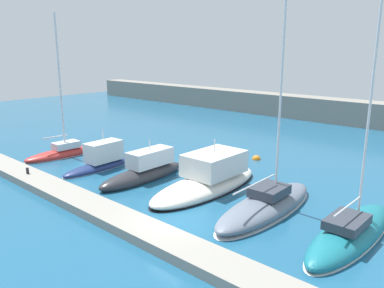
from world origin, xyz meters
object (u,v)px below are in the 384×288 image
(motorboat_navy_second, at_px, (102,160))
(motorboat_ivory_fourth, at_px, (209,179))
(sailboat_slate_fifth, at_px, (266,204))
(sailboat_teal_sixth, at_px, (351,232))
(motorboat_charcoal_third, at_px, (145,170))
(dock_bollard, at_px, (27,171))
(mooring_buoy_orange, at_px, (256,159))
(sailboat_red_nearest, at_px, (63,152))

(motorboat_navy_second, relative_size, motorboat_ivory_fourth, 0.68)
(sailboat_slate_fifth, bearing_deg, sailboat_teal_sixth, -92.75)
(motorboat_charcoal_third, height_order, dock_bollard, motorboat_charcoal_third)
(dock_bollard, bearing_deg, sailboat_slate_fifth, 23.66)
(motorboat_charcoal_third, distance_m, dock_bollard, 8.57)
(motorboat_navy_second, distance_m, motorboat_charcoal_third, 4.70)
(motorboat_charcoal_third, bearing_deg, sailboat_teal_sixth, -87.90)
(motorboat_ivory_fourth, height_order, mooring_buoy_orange, motorboat_ivory_fourth)
(sailboat_red_nearest, height_order, mooring_buoy_orange, sailboat_red_nearest)
(motorboat_navy_second, xyz_separation_m, dock_bollard, (-1.41, -5.51, 0.12))
(motorboat_ivory_fourth, bearing_deg, mooring_buoy_orange, 10.04)
(motorboat_navy_second, relative_size, motorboat_charcoal_third, 0.90)
(motorboat_ivory_fourth, bearing_deg, dock_bollard, 124.39)
(sailboat_red_nearest, relative_size, motorboat_navy_second, 1.79)
(dock_bollard, bearing_deg, sailboat_teal_sixth, 18.21)
(motorboat_ivory_fourth, distance_m, dock_bollard, 13.34)
(motorboat_navy_second, bearing_deg, sailboat_teal_sixth, -89.08)
(motorboat_ivory_fourth, xyz_separation_m, sailboat_teal_sixth, (10.06, -0.74, -0.35))
(sailboat_red_nearest, distance_m, sailboat_slate_fifth, 20.25)
(sailboat_red_nearest, distance_m, dock_bollard, 6.78)
(sailboat_red_nearest, height_order, sailboat_teal_sixth, sailboat_teal_sixth)
(sailboat_teal_sixth, bearing_deg, sailboat_red_nearest, 93.75)
(motorboat_ivory_fourth, height_order, sailboat_teal_sixth, sailboat_teal_sixth)
(motorboat_navy_second, relative_size, dock_bollard, 16.03)
(motorboat_navy_second, relative_size, sailboat_slate_fifth, 0.35)
(sailboat_red_nearest, bearing_deg, sailboat_teal_sixth, -84.47)
(sailboat_slate_fifth, xyz_separation_m, mooring_buoy_orange, (-6.60, 9.06, -0.46))
(motorboat_charcoal_third, height_order, sailboat_slate_fifth, sailboat_slate_fifth)
(motorboat_navy_second, distance_m, motorboat_ivory_fourth, 9.75)
(motorboat_ivory_fourth, height_order, dock_bollard, motorboat_ivory_fourth)
(motorboat_ivory_fourth, relative_size, sailboat_slate_fifth, 0.52)
(motorboat_charcoal_third, bearing_deg, motorboat_navy_second, 95.23)
(sailboat_red_nearest, height_order, sailboat_slate_fifth, sailboat_slate_fifth)
(sailboat_teal_sixth, bearing_deg, sailboat_slate_fifth, 89.14)
(mooring_buoy_orange, xyz_separation_m, dock_bollard, (-9.36, -16.04, 0.75))
(motorboat_charcoal_third, relative_size, motorboat_ivory_fourth, 0.76)
(motorboat_ivory_fourth, bearing_deg, sailboat_slate_fifth, -97.95)
(sailboat_red_nearest, relative_size, motorboat_ivory_fourth, 1.23)
(mooring_buoy_orange, relative_size, dock_bollard, 1.70)
(sailboat_red_nearest, bearing_deg, motorboat_ivory_fourth, -79.33)
(motorboat_charcoal_third, distance_m, sailboat_teal_sixth, 14.93)
(sailboat_slate_fifth, relative_size, mooring_buoy_orange, 26.55)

